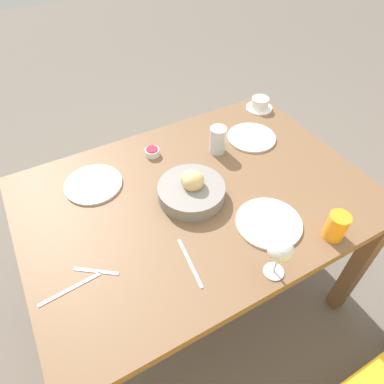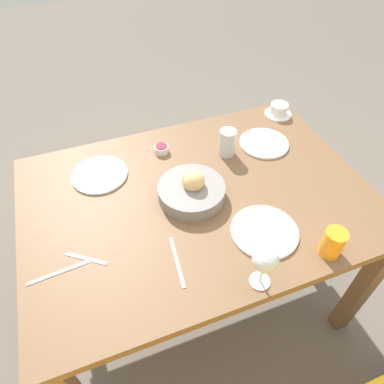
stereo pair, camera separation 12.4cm
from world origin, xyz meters
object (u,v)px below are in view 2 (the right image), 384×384
(wine_glass, at_px, (265,261))
(fork_silver, at_px, (177,261))
(knife_silver, at_px, (58,273))
(juice_glass, at_px, (333,243))
(bread_basket, at_px, (192,189))
(plate_near_right, at_px, (100,175))
(plate_near_left, at_px, (264,143))
(water_tumbler, at_px, (227,143))
(jam_bowl_berry, at_px, (161,149))
(plate_far_center, at_px, (264,231))
(coffee_cup, at_px, (279,110))
(spoon_coffee, at_px, (86,259))

(wine_glass, xyz_separation_m, fork_silver, (0.21, -0.15, -0.11))
(knife_silver, bearing_deg, juice_glass, 164.39)
(bread_basket, relative_size, plate_near_right, 1.13)
(plate_near_left, relative_size, water_tumbler, 1.84)
(plate_near_right, height_order, wine_glass, wine_glass)
(plate_near_right, relative_size, jam_bowl_berry, 3.63)
(juice_glass, distance_m, water_tumbler, 0.58)
(plate_far_center, bearing_deg, bread_basket, -54.60)
(water_tumbler, relative_size, fork_silver, 0.61)
(bread_basket, xyz_separation_m, knife_silver, (0.50, 0.15, -0.04))
(plate_far_center, height_order, wine_glass, wine_glass)
(knife_silver, bearing_deg, wine_glass, 156.48)
(plate_far_center, bearing_deg, coffee_cup, -124.21)
(plate_near_left, bearing_deg, jam_bowl_berry, -14.03)
(juice_glass, bearing_deg, coffee_cup, -108.92)
(water_tumbler, distance_m, spoon_coffee, 0.71)
(plate_far_center, distance_m, juice_glass, 0.22)
(jam_bowl_berry, xyz_separation_m, fork_silver, (0.12, 0.54, -0.01))
(plate_near_left, relative_size, wine_glass, 1.37)
(coffee_cup, xyz_separation_m, fork_silver, (0.72, 0.61, -0.02))
(plate_near_right, height_order, coffee_cup, coffee_cup)
(water_tumbler, bearing_deg, jam_bowl_berry, -23.23)
(plate_far_center, xyz_separation_m, coffee_cup, (-0.41, -0.60, 0.02))
(plate_near_right, bearing_deg, water_tumbler, 174.16)
(plate_far_center, bearing_deg, fork_silver, 0.92)
(knife_silver, bearing_deg, plate_near_left, -159.43)
(fork_silver, bearing_deg, water_tumbler, -130.63)
(jam_bowl_berry, bearing_deg, fork_silver, 77.87)
(plate_near_right, bearing_deg, wine_glass, 119.89)
(fork_silver, bearing_deg, wine_glass, 143.66)
(plate_near_left, distance_m, plate_far_center, 0.48)
(spoon_coffee, bearing_deg, plate_near_right, -106.53)
(water_tumbler, height_order, fork_silver, water_tumbler)
(bread_basket, xyz_separation_m, spoon_coffee, (0.41, 0.13, -0.04))
(coffee_cup, relative_size, jam_bowl_berry, 2.13)
(plate_near_left, xyz_separation_m, plate_near_right, (0.70, -0.05, 0.00))
(plate_near_right, bearing_deg, bread_basket, 141.58)
(plate_near_right, bearing_deg, juice_glass, 135.16)
(plate_near_left, height_order, jam_bowl_berry, jam_bowl_berry)
(plate_near_left, xyz_separation_m, knife_silver, (0.90, 0.34, -0.00))
(coffee_cup, height_order, jam_bowl_berry, coffee_cup)
(bread_basket, distance_m, coffee_cup, 0.69)
(bread_basket, distance_m, juice_glass, 0.50)
(plate_near_right, distance_m, water_tumbler, 0.53)
(plate_near_right, bearing_deg, plate_near_left, 175.67)
(water_tumbler, relative_size, wine_glass, 0.74)
(plate_far_center, relative_size, spoon_coffee, 1.88)
(coffee_cup, distance_m, knife_silver, 1.20)
(plate_near_right, height_order, spoon_coffee, plate_near_right)
(wine_glass, bearing_deg, bread_basket, -80.63)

